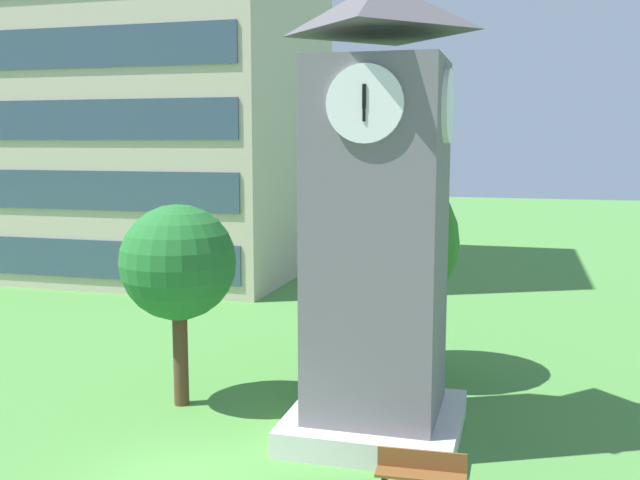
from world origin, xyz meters
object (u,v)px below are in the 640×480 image
clock_tower (378,240)px  tree_by_building (178,264)px  tree_streetside (384,240)px  park_bench (421,473)px

clock_tower → tree_by_building: size_ratio=1.96×
tree_streetside → tree_by_building: bearing=-141.2°
tree_by_building → tree_streetside: (4.78, 3.84, 0.28)m
tree_by_building → park_bench: bearing=-26.0°
clock_tower → tree_by_building: (-5.44, 0.58, -0.89)m
park_bench → tree_by_building: bearing=154.0°
tree_by_building → tree_streetside: size_ratio=0.85×
tree_by_building → tree_streetside: 6.13m
park_bench → tree_streetside: tree_streetside is taller
clock_tower → tree_streetside: bearing=98.5°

